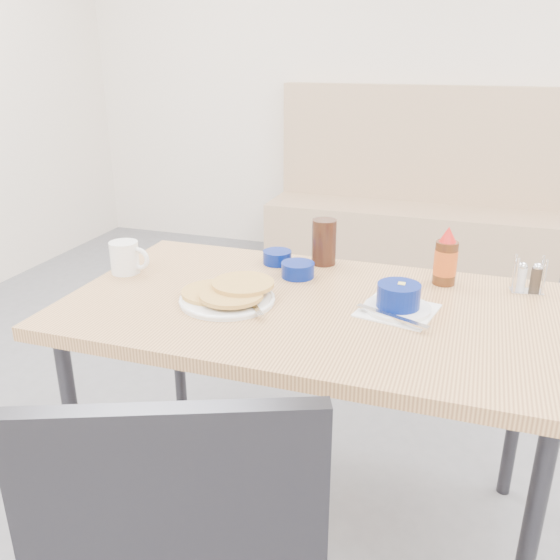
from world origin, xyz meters
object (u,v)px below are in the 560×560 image
(dining_table, at_px, (310,323))
(condiment_caddy, at_px, (528,280))
(coffee_mug, at_px, (126,257))
(amber_tumbler, at_px, (324,242))
(pancake_plate, at_px, (228,295))
(grits_setting, at_px, (398,300))
(syrup_bottle, at_px, (446,260))
(butter_bowl, at_px, (298,270))
(creamer_bowl, at_px, (277,257))
(booth_bench, at_px, (410,219))

(dining_table, xyz_separation_m, condiment_caddy, (0.59, 0.29, 0.10))
(coffee_mug, relative_size, amber_tumbler, 0.88)
(pancake_plate, xyz_separation_m, amber_tumbler, (0.18, 0.40, 0.06))
(pancake_plate, height_order, grits_setting, grits_setting)
(condiment_caddy, bearing_deg, amber_tumbler, 166.33)
(dining_table, relative_size, grits_setting, 5.73)
(pancake_plate, relative_size, syrup_bottle, 1.55)
(pancake_plate, xyz_separation_m, butter_bowl, (0.13, 0.25, 0.00))
(coffee_mug, height_order, syrup_bottle, syrup_bottle)
(creamer_bowl, relative_size, syrup_bottle, 0.53)
(dining_table, bearing_deg, condiment_caddy, 26.20)
(grits_setting, bearing_deg, dining_table, -174.37)
(creamer_bowl, height_order, butter_bowl, butter_bowl)
(creamer_bowl, distance_m, syrup_bottle, 0.55)
(amber_tumbler, xyz_separation_m, syrup_bottle, (0.40, -0.06, 0.00))
(grits_setting, height_order, syrup_bottle, syrup_bottle)
(grits_setting, bearing_deg, butter_bowl, 153.57)
(creamer_bowl, bearing_deg, pancake_plate, -94.77)
(creamer_bowl, bearing_deg, dining_table, -55.46)
(grits_setting, height_order, condiment_caddy, condiment_caddy)
(coffee_mug, xyz_separation_m, condiment_caddy, (1.22, 0.24, -0.01))
(amber_tumbler, bearing_deg, syrup_bottle, -8.60)
(grits_setting, relative_size, condiment_caddy, 2.21)
(amber_tumbler, distance_m, condiment_caddy, 0.64)
(dining_table, distance_m, creamer_bowl, 0.36)
(creamer_bowl, bearing_deg, booth_bench, 84.87)
(booth_bench, bearing_deg, amber_tumbler, -91.36)
(pancake_plate, distance_m, coffee_mug, 0.42)
(creamer_bowl, relative_size, condiment_caddy, 0.88)
(butter_bowl, bearing_deg, pancake_plate, -117.77)
(dining_table, distance_m, amber_tumbler, 0.37)
(amber_tumbler, bearing_deg, booth_bench, 88.64)
(booth_bench, relative_size, butter_bowl, 18.09)
(booth_bench, distance_m, grits_setting, 2.56)
(pancake_plate, relative_size, amber_tumbler, 1.85)
(pancake_plate, bearing_deg, condiment_caddy, 23.00)
(butter_bowl, relative_size, syrup_bottle, 0.57)
(pancake_plate, height_order, syrup_bottle, syrup_bottle)
(grits_setting, distance_m, butter_bowl, 0.38)
(grits_setting, distance_m, creamer_bowl, 0.52)
(amber_tumbler, height_order, condiment_caddy, amber_tumbler)
(coffee_mug, distance_m, syrup_bottle, 1.01)
(coffee_mug, relative_size, grits_setting, 0.55)
(pancake_plate, height_order, amber_tumbler, amber_tumbler)
(booth_bench, bearing_deg, dining_table, -90.00)
(pancake_plate, xyz_separation_m, syrup_bottle, (0.58, 0.34, 0.06))
(dining_table, xyz_separation_m, syrup_bottle, (0.35, 0.28, 0.14))
(dining_table, height_order, grits_setting, grits_setting)
(booth_bench, xyz_separation_m, coffee_mug, (-0.64, -2.48, 0.46))
(syrup_bottle, bearing_deg, dining_table, -141.13)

